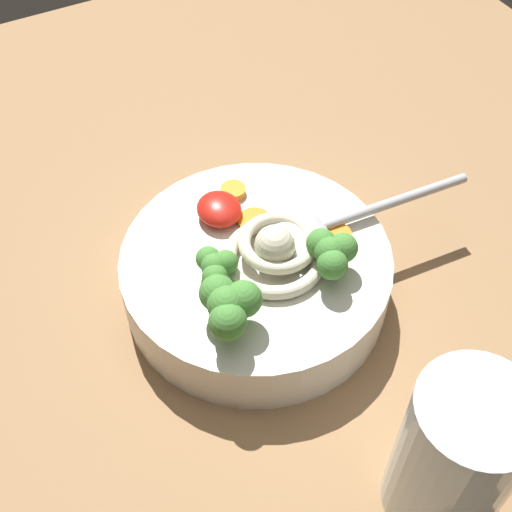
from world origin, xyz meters
TOP-DOWN VIEW (x-y plane):
  - table_slab at (0.00, 0.00)cm, footprint 91.64×91.64cm
  - soup_bowl at (-3.04, 1.50)cm, footprint 20.65×20.65cm
  - noodle_pile at (-4.04, 0.47)cm, footprint 8.48×8.31cm
  - soup_spoon at (-3.39, -3.49)cm, footprint 6.30×17.40cm
  - chili_sauce_dollop at (1.90, 2.11)cm, footprint 3.83×3.45cm
  - broccoli_floret_left at (-7.78, 6.11)cm, footprint 5.06×4.36cm
  - broccoli_floret_far at (-3.84, 5.19)cm, footprint 3.60×3.10cm
  - broccoli_floret_beside_chili at (-6.89, -2.55)cm, footprint 4.36×3.75cm
  - carrot_slice_center at (3.66, 0.33)cm, footprint 2.03×2.03cm
  - carrot_slice_front at (0.35, 0.31)cm, footprint 2.62×2.62cm
  - carrot_slice_extra_b at (-4.46, -4.76)cm, footprint 2.28×2.28cm
  - drinking_glass at (-23.06, -0.92)cm, footprint 7.01×7.01cm

SIDE VIEW (x-z plane):
  - table_slab at x=0.00cm, z-range 0.00..2.87cm
  - soup_bowl at x=-3.04cm, z-range 2.95..7.63cm
  - carrot_slice_front at x=0.35cm, z-range 7.55..7.96cm
  - carrot_slice_extra_b at x=-4.46cm, z-range 7.55..8.19cm
  - carrot_slice_center at x=3.66cm, z-range 7.55..8.20cm
  - soup_spoon at x=-3.39cm, z-range 7.55..9.15cm
  - chili_sauce_dollop at x=1.90cm, z-range 7.55..9.28cm
  - noodle_pile at x=-4.04cm, z-range 6.91..10.32cm
  - drinking_glass at x=-23.06cm, z-range 2.87..15.11cm
  - broccoli_floret_far at x=-3.84cm, z-range 7.91..10.76cm
  - broccoli_floret_beside_chili at x=-6.89cm, z-range 7.99..11.43cm
  - broccoli_floret_left at x=-7.78cm, z-range 8.06..12.06cm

